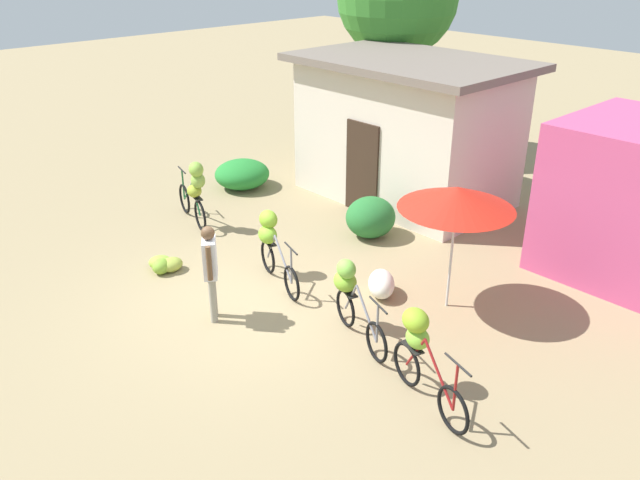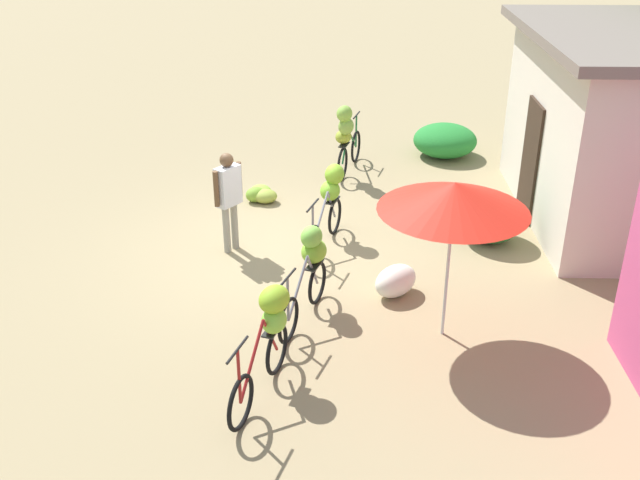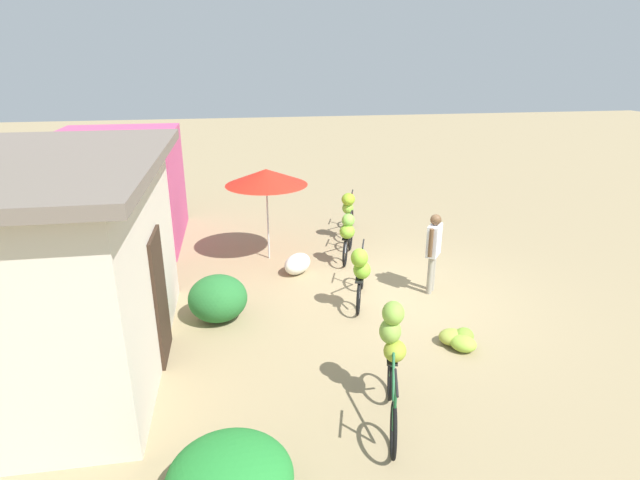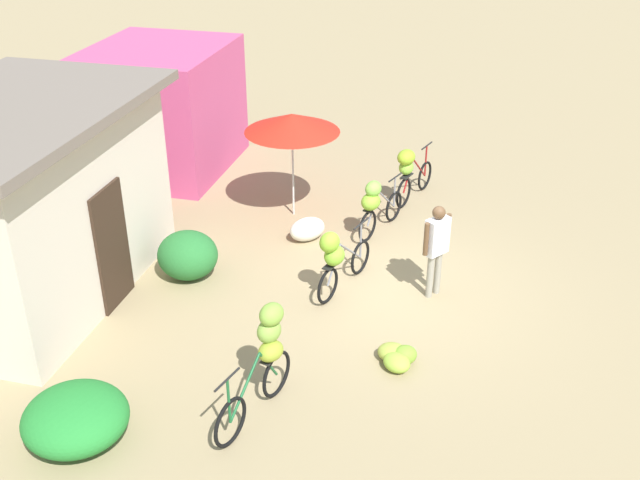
% 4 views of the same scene
% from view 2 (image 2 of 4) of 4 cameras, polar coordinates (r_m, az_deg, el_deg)
% --- Properties ---
extents(ground_plane, '(60.00, 60.00, 0.00)m').
position_cam_2_polar(ground_plane, '(11.49, -3.42, -0.92)').
color(ground_plane, '#98845F').
extents(building_low, '(4.95, 3.31, 3.15)m').
position_cam_2_polar(building_low, '(13.08, 22.45, 8.12)').
color(building_low, beige).
rests_on(building_low, ground).
extents(hedge_bush_front_left, '(1.28, 1.32, 0.67)m').
position_cam_2_polar(hedge_bush_front_left, '(15.62, 9.69, 7.64)').
color(hedge_bush_front_left, '#257F30').
rests_on(hedge_bush_front_left, ground).
extents(hedge_bush_front_right, '(0.97, 1.03, 0.82)m').
position_cam_2_polar(hedge_bush_front_right, '(11.96, 13.13, 1.74)').
color(hedge_bush_front_right, '#266C2F').
rests_on(hedge_bush_front_right, ground).
extents(market_umbrella, '(1.81, 1.81, 2.08)m').
position_cam_2_polar(market_umbrella, '(8.73, 10.38, 3.33)').
color(market_umbrella, beige).
rests_on(market_umbrella, ground).
extents(bicycle_leftmost, '(1.67, 0.58, 1.46)m').
position_cam_2_polar(bicycle_leftmost, '(14.17, 2.06, 8.15)').
color(bicycle_leftmost, black).
rests_on(bicycle_leftmost, ground).
extents(bicycle_near_pile, '(1.62, 0.62, 1.22)m').
position_cam_2_polar(bicycle_near_pile, '(11.55, 0.74, 3.26)').
color(bicycle_near_pile, black).
rests_on(bicycle_near_pile, ground).
extents(bicycle_center_loaded, '(1.54, 0.63, 1.18)m').
position_cam_2_polar(bicycle_center_loaded, '(9.63, -0.82, -1.94)').
color(bicycle_center_loaded, black).
rests_on(bicycle_center_loaded, ground).
extents(bicycle_by_shop, '(1.59, 0.65, 1.20)m').
position_cam_2_polar(bicycle_by_shop, '(8.23, -4.01, -7.13)').
color(bicycle_by_shop, black).
rests_on(bicycle_by_shop, ground).
extents(banana_pile_on_ground, '(0.68, 0.64, 0.27)m').
position_cam_2_polar(banana_pile_on_ground, '(13.29, -4.61, 3.58)').
color(banana_pile_on_ground, '#98A83E').
rests_on(banana_pile_on_ground, ground).
extents(produce_sack, '(0.81, 0.80, 0.44)m').
position_cam_2_polar(produce_sack, '(10.27, 5.90, -3.18)').
color(produce_sack, silver).
rests_on(produce_sack, ground).
extents(person_vendor, '(0.48, 0.40, 1.60)m').
position_cam_2_polar(person_vendor, '(11.20, -7.13, 3.70)').
color(person_vendor, gray).
rests_on(person_vendor, ground).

